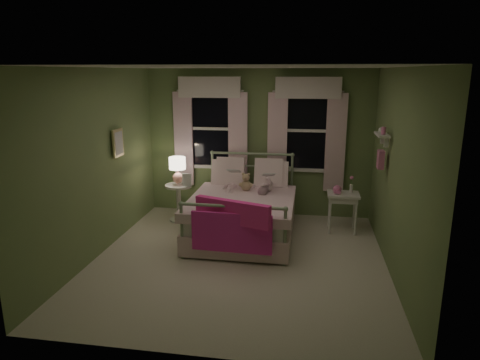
% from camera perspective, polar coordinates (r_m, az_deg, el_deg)
% --- Properties ---
extents(room_shell, '(4.20, 4.20, 4.20)m').
position_cam_1_polar(room_shell, '(5.62, -0.15, 1.46)').
color(room_shell, silver).
rests_on(room_shell, ground).
extents(bed, '(1.58, 2.04, 1.18)m').
position_cam_1_polar(bed, '(6.78, 0.47, -4.33)').
color(bed, white).
rests_on(bed, ground).
extents(pink_throw, '(1.10, 0.45, 0.71)m').
position_cam_1_polar(pink_throw, '(5.75, -1.08, -5.43)').
color(pink_throw, '#FF3199').
rests_on(pink_throw, bed).
extents(child_left, '(0.29, 0.21, 0.77)m').
position_cam_1_polar(child_left, '(7.07, -1.25, 1.25)').
color(child_left, '#F7D1DD').
rests_on(child_left, bed).
extents(child_right, '(0.40, 0.32, 0.80)m').
position_cam_1_polar(child_right, '(6.99, 3.28, 1.22)').
color(child_right, '#F7D1DD').
rests_on(child_right, bed).
extents(book_left, '(0.20, 0.12, 0.26)m').
position_cam_1_polar(book_left, '(6.83, -1.62, 0.85)').
color(book_left, beige).
rests_on(book_left, child_left).
extents(book_right, '(0.21, 0.15, 0.26)m').
position_cam_1_polar(book_right, '(6.76, 3.05, 0.33)').
color(book_right, beige).
rests_on(book_right, child_right).
extents(teddy_bear, '(0.23, 0.18, 0.30)m').
position_cam_1_polar(teddy_bear, '(6.91, 0.81, -0.43)').
color(teddy_bear, tan).
rests_on(teddy_bear, bed).
extents(nightstand_left, '(0.46, 0.46, 0.65)m').
position_cam_1_polar(nightstand_left, '(7.51, -8.19, -2.32)').
color(nightstand_left, white).
rests_on(nightstand_left, ground).
extents(table_lamp, '(0.28, 0.28, 0.46)m').
position_cam_1_polar(table_lamp, '(7.38, -8.34, 1.67)').
color(table_lamp, '#F8A392').
rests_on(table_lamp, nightstand_left).
extents(book_nightstand, '(0.17, 0.23, 0.02)m').
position_cam_1_polar(book_nightstand, '(7.34, -7.69, -0.75)').
color(book_nightstand, beige).
rests_on(book_nightstand, nightstand_left).
extents(nightstand_right, '(0.50, 0.40, 0.64)m').
position_cam_1_polar(nightstand_right, '(7.08, 13.58, -2.51)').
color(nightstand_right, white).
rests_on(nightstand_right, ground).
extents(pink_toy, '(0.14, 0.20, 0.14)m').
position_cam_1_polar(pink_toy, '(7.02, 12.84, -1.26)').
color(pink_toy, pink).
rests_on(pink_toy, nightstand_right).
extents(bud_vase, '(0.06, 0.06, 0.28)m').
position_cam_1_polar(bud_vase, '(7.07, 14.63, -0.57)').
color(bud_vase, white).
rests_on(bud_vase, nightstand_right).
extents(window_left, '(1.34, 0.13, 1.96)m').
position_cam_1_polar(window_left, '(7.70, -3.98, 7.35)').
color(window_left, black).
rests_on(window_left, room_shell).
extents(window_right, '(1.34, 0.13, 1.96)m').
position_cam_1_polar(window_right, '(7.50, 8.88, 7.03)').
color(window_right, black).
rests_on(window_right, room_shell).
extents(wall_shelf, '(0.15, 0.50, 0.60)m').
position_cam_1_polar(wall_shelf, '(6.28, 18.35, 4.17)').
color(wall_shelf, white).
rests_on(wall_shelf, room_shell).
extents(framed_picture, '(0.03, 0.32, 0.42)m').
position_cam_1_polar(framed_picture, '(6.73, -15.94, 4.78)').
color(framed_picture, beige).
rests_on(framed_picture, room_shell).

